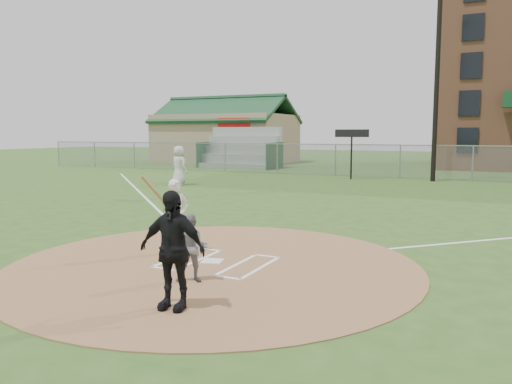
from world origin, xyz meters
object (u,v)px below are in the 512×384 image
at_px(home_plate, 212,261).
at_px(umpire, 172,250).
at_px(ondeck_player, 179,165).
at_px(batter_at_plate, 177,216).
at_px(catcher, 192,248).

bearing_deg(home_plate, umpire, -71.84).
distance_m(ondeck_player, batter_at_plate, 15.21).
bearing_deg(home_plate, catcher, -74.51).
xyz_separation_m(umpire, ondeck_player, (-10.55, 15.64, 0.09)).
relative_size(umpire, batter_at_plate, 1.03).
bearing_deg(ondeck_player, home_plate, 144.56).
bearing_deg(umpire, batter_at_plate, 116.61).
distance_m(umpire, ondeck_player, 18.86).
xyz_separation_m(home_plate, catcher, (0.38, -1.36, 0.60)).
height_order(umpire, ondeck_player, ondeck_player).
bearing_deg(batter_at_plate, umpire, -56.44).
bearing_deg(umpire, catcher, 103.93).
xyz_separation_m(ondeck_player, batter_at_plate, (8.53, -12.59, -0.17)).
distance_m(home_plate, batter_at_plate, 1.47).
relative_size(catcher, ondeck_player, 0.61).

